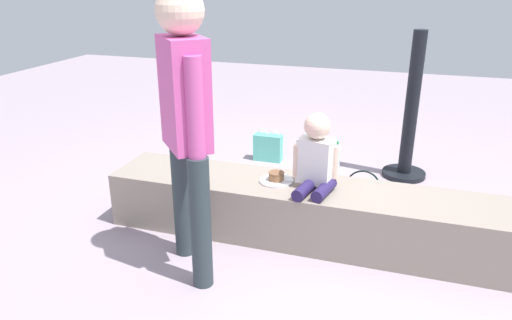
{
  "coord_description": "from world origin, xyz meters",
  "views": [
    {
      "loc": [
        0.59,
        -2.74,
        1.63
      ],
      "look_at": [
        -0.21,
        -0.27,
        0.62
      ],
      "focal_mm": 33.78,
      "sensor_mm": 36.0,
      "label": 1
    }
  ],
  "objects_px": {
    "water_bottle_near_gift": "(336,155)",
    "party_cup_red": "(243,175)",
    "cake_box_white": "(316,180)",
    "child_seated": "(316,157)",
    "adult_standing": "(186,112)",
    "handbag_black_leather": "(362,199)",
    "gift_bag": "(268,147)",
    "water_bottle_far_side": "(248,180)",
    "cake_plate": "(276,179)"
  },
  "relations": [
    {
      "from": "water_bottle_near_gift",
      "to": "party_cup_red",
      "type": "distance_m",
      "value": 0.88
    },
    {
      "from": "cake_box_white",
      "to": "child_seated",
      "type": "bearing_deg",
      "value": -80.6
    },
    {
      "from": "adult_standing",
      "to": "handbag_black_leather",
      "type": "relative_size",
      "value": 4.65
    },
    {
      "from": "child_seated",
      "to": "handbag_black_leather",
      "type": "relative_size",
      "value": 1.43
    },
    {
      "from": "gift_bag",
      "to": "cake_box_white",
      "type": "height_order",
      "value": "gift_bag"
    },
    {
      "from": "water_bottle_far_side",
      "to": "handbag_black_leather",
      "type": "distance_m",
      "value": 0.91
    },
    {
      "from": "water_bottle_far_side",
      "to": "handbag_black_leather",
      "type": "xyz_separation_m",
      "value": [
        0.9,
        -0.12,
        0.02
      ]
    },
    {
      "from": "adult_standing",
      "to": "cake_plate",
      "type": "xyz_separation_m",
      "value": [
        0.35,
        0.55,
        -0.56
      ]
    },
    {
      "from": "cake_plate",
      "to": "gift_bag",
      "type": "relative_size",
      "value": 0.75
    },
    {
      "from": "water_bottle_near_gift",
      "to": "cake_box_white",
      "type": "bearing_deg",
      "value": -100.0
    },
    {
      "from": "adult_standing",
      "to": "cake_plate",
      "type": "height_order",
      "value": "adult_standing"
    },
    {
      "from": "cake_box_white",
      "to": "adult_standing",
      "type": "bearing_deg",
      "value": -108.84
    },
    {
      "from": "gift_bag",
      "to": "handbag_black_leather",
      "type": "relative_size",
      "value": 0.88
    },
    {
      "from": "cake_plate",
      "to": "party_cup_red",
      "type": "height_order",
      "value": "cake_plate"
    },
    {
      "from": "cake_box_white",
      "to": "handbag_black_leather",
      "type": "bearing_deg",
      "value": -42.94
    },
    {
      "from": "cake_plate",
      "to": "gift_bag",
      "type": "height_order",
      "value": "cake_plate"
    },
    {
      "from": "gift_bag",
      "to": "party_cup_red",
      "type": "distance_m",
      "value": 0.53
    },
    {
      "from": "child_seated",
      "to": "cake_box_white",
      "type": "bearing_deg",
      "value": 99.4
    },
    {
      "from": "water_bottle_far_side",
      "to": "cake_box_white",
      "type": "relative_size",
      "value": 0.67
    },
    {
      "from": "child_seated",
      "to": "cake_plate",
      "type": "bearing_deg",
      "value": 172.89
    },
    {
      "from": "child_seated",
      "to": "handbag_black_leather",
      "type": "bearing_deg",
      "value": 60.59
    },
    {
      "from": "cake_plate",
      "to": "water_bottle_far_side",
      "type": "bearing_deg",
      "value": 124.78
    },
    {
      "from": "child_seated",
      "to": "cake_box_white",
      "type": "relative_size",
      "value": 1.5
    },
    {
      "from": "gift_bag",
      "to": "water_bottle_far_side",
      "type": "bearing_deg",
      "value": -86.55
    },
    {
      "from": "gift_bag",
      "to": "child_seated",
      "type": "bearing_deg",
      "value": -62.04
    },
    {
      "from": "water_bottle_near_gift",
      "to": "handbag_black_leather",
      "type": "relative_size",
      "value": 0.7
    },
    {
      "from": "party_cup_red",
      "to": "water_bottle_far_side",
      "type": "bearing_deg",
      "value": -60.63
    },
    {
      "from": "handbag_black_leather",
      "to": "water_bottle_far_side",
      "type": "bearing_deg",
      "value": 172.71
    },
    {
      "from": "adult_standing",
      "to": "party_cup_red",
      "type": "xyz_separation_m",
      "value": [
        -0.13,
        1.28,
        -0.9
      ]
    },
    {
      "from": "cake_box_white",
      "to": "water_bottle_near_gift",
      "type": "bearing_deg",
      "value": 80.0
    },
    {
      "from": "gift_bag",
      "to": "party_cup_red",
      "type": "bearing_deg",
      "value": -96.25
    },
    {
      "from": "child_seated",
      "to": "gift_bag",
      "type": "height_order",
      "value": "child_seated"
    },
    {
      "from": "party_cup_red",
      "to": "cake_box_white",
      "type": "distance_m",
      "value": 0.6
    },
    {
      "from": "water_bottle_near_gift",
      "to": "party_cup_red",
      "type": "xyz_separation_m",
      "value": [
        -0.68,
        -0.55,
        -0.06
      ]
    },
    {
      "from": "water_bottle_far_side",
      "to": "party_cup_red",
      "type": "height_order",
      "value": "water_bottle_far_side"
    },
    {
      "from": "cake_box_white",
      "to": "handbag_black_leather",
      "type": "xyz_separation_m",
      "value": [
        0.4,
        -0.37,
        0.07
      ]
    },
    {
      "from": "child_seated",
      "to": "water_bottle_near_gift",
      "type": "bearing_deg",
      "value": 92.45
    },
    {
      "from": "gift_bag",
      "to": "water_bottle_far_side",
      "type": "distance_m",
      "value": 0.7
    },
    {
      "from": "adult_standing",
      "to": "cake_box_white",
      "type": "distance_m",
      "value": 1.7
    },
    {
      "from": "handbag_black_leather",
      "to": "cake_box_white",
      "type": "bearing_deg",
      "value": 137.06
    },
    {
      "from": "party_cup_red",
      "to": "cake_plate",
      "type": "bearing_deg",
      "value": -56.48
    },
    {
      "from": "child_seated",
      "to": "water_bottle_near_gift",
      "type": "xyz_separation_m",
      "value": [
        -0.06,
        1.31,
        -0.47
      ]
    },
    {
      "from": "handbag_black_leather",
      "to": "water_bottle_near_gift",
      "type": "bearing_deg",
      "value": 110.7
    },
    {
      "from": "party_cup_red",
      "to": "handbag_black_leather",
      "type": "relative_size",
      "value": 0.31
    },
    {
      "from": "water_bottle_near_gift",
      "to": "handbag_black_leather",
      "type": "height_order",
      "value": "handbag_black_leather"
    },
    {
      "from": "adult_standing",
      "to": "water_bottle_far_side",
      "type": "distance_m",
      "value": 1.39
    },
    {
      "from": "cake_box_white",
      "to": "handbag_black_leather",
      "type": "relative_size",
      "value": 0.95
    },
    {
      "from": "child_seated",
      "to": "water_bottle_far_side",
      "type": "relative_size",
      "value": 2.24
    },
    {
      "from": "party_cup_red",
      "to": "adult_standing",
      "type": "bearing_deg",
      "value": -84.0
    },
    {
      "from": "cake_plate",
      "to": "cake_box_white",
      "type": "distance_m",
      "value": 0.88
    }
  ]
}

